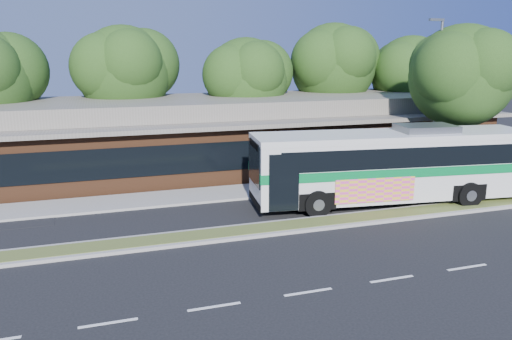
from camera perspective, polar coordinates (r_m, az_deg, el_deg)
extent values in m
plane|color=black|center=(21.42, 8.00, -6.69)|extent=(120.00, 120.00, 0.00)
cube|color=#475925|center=(21.90, 7.33, -6.01)|extent=(26.00, 1.10, 0.15)
cube|color=gray|center=(27.02, 2.14, -2.17)|extent=(44.00, 2.60, 0.12)
cube|color=#58311B|center=(32.81, -1.76, 3.38)|extent=(32.00, 10.00, 3.20)
cube|color=#6D665C|center=(32.56, -1.78, 6.36)|extent=(33.20, 11.20, 0.24)
cube|color=#6D665C|center=(32.48, -1.79, 7.46)|extent=(30.00, 8.00, 1.00)
cube|color=black|center=(28.08, 1.08, 1.87)|extent=(30.00, 0.06, 1.60)
cylinder|color=slate|center=(30.48, 19.87, 7.32)|extent=(0.16, 0.16, 9.00)
cube|color=slate|center=(30.15, 19.94, 15.85)|extent=(0.90, 0.18, 0.14)
sphere|color=#1D3712|center=(33.86, -26.34, 10.16)|extent=(4.52, 4.52, 4.52)
cylinder|color=black|center=(34.51, -14.45, 4.30)|extent=(0.44, 0.44, 4.20)
sphere|color=#1D3712|center=(34.14, -14.83, 10.77)|extent=(6.00, 6.00, 6.00)
sphere|color=#1D3712|center=(34.67, -12.65, 11.72)|extent=(4.68, 4.68, 4.68)
cylinder|color=black|center=(34.93, -1.09, 4.48)|extent=(0.44, 0.44, 3.78)
sphere|color=#1D3712|center=(34.56, -1.11, 10.33)|extent=(5.60, 5.60, 5.60)
sphere|color=#1D3712|center=(35.32, 0.68, 11.13)|extent=(4.37, 4.37, 4.37)
cylinder|color=black|center=(38.36, 8.59, 5.61)|extent=(0.44, 0.44, 4.41)
sphere|color=#1D3712|center=(38.03, 8.80, 11.69)|extent=(6.20, 6.20, 6.20)
sphere|color=#1D3712|center=(39.07, 10.40, 12.40)|extent=(4.84, 4.84, 4.84)
cylinder|color=black|center=(40.57, 16.86, 5.22)|extent=(0.44, 0.44, 3.86)
sphere|color=#1D3712|center=(40.25, 17.22, 10.39)|extent=(5.80, 5.80, 5.80)
sphere|color=#1D3712|center=(41.34, 18.43, 11.02)|extent=(4.52, 4.52, 4.52)
cylinder|color=black|center=(44.97, 22.50, 5.69)|extent=(0.44, 0.44, 4.12)
sphere|color=#1D3712|center=(44.69, 22.95, 10.59)|extent=(6.00, 6.00, 6.00)
sphere|color=#1D3712|center=(45.90, 23.95, 11.14)|extent=(4.68, 4.68, 4.68)
cube|color=silver|center=(25.17, 15.23, 0.62)|extent=(13.83, 4.44, 3.12)
cube|color=black|center=(25.19, 16.01, 2.04)|extent=(12.75, 4.37, 0.94)
cube|color=silver|center=(24.90, 15.43, 3.82)|extent=(13.85, 4.46, 0.29)
cube|color=#046D32|center=(25.19, 15.22, 0.41)|extent=(13.90, 4.51, 0.43)
cube|color=black|center=(22.92, -0.19, 0.83)|extent=(0.36, 2.53, 1.94)
cube|color=#E744A1|center=(23.44, 13.46, -2.25)|extent=(3.83, 0.50, 1.13)
cube|color=slate|center=(25.66, 18.88, 4.52)|extent=(2.91, 2.11, 0.34)
cylinder|color=black|center=(22.67, 7.05, -3.86)|extent=(1.28, 0.55, 1.25)
cylinder|color=black|center=(25.27, 5.06, -2.00)|extent=(1.28, 0.55, 1.25)
cylinder|color=black|center=(25.99, 23.17, -2.62)|extent=(1.28, 0.55, 1.25)
cylinder|color=black|center=(28.29, 19.99, -1.10)|extent=(1.28, 0.55, 1.25)
imported|color=#AFB0B7|center=(28.28, -17.47, -0.74)|extent=(5.02, 2.44, 1.41)
cylinder|color=black|center=(31.48, 21.81, 2.89)|extent=(0.44, 0.44, 4.18)
sphere|color=#1D3712|center=(31.07, 22.43, 9.87)|extent=(5.84, 5.84, 5.84)
sphere|color=#1D3712|center=(32.24, 23.82, 10.67)|extent=(4.55, 4.55, 4.55)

